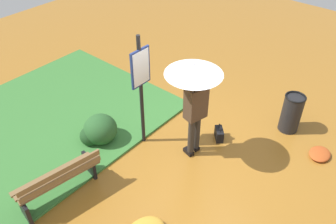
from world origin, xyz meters
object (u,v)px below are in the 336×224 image
at_px(info_sign_post, 141,80).
at_px(trash_bin, 291,113).
at_px(person_with_umbrella, 195,87).
at_px(handbag, 219,134).
at_px(park_bench, 59,181).

distance_m(info_sign_post, trash_bin, 3.18).
relative_size(person_with_umbrella, handbag, 5.53).
xyz_separation_m(person_with_umbrella, info_sign_post, (0.30, -0.95, -0.11)).
xyz_separation_m(info_sign_post, park_bench, (1.91, -0.09, -1.04)).
distance_m(person_with_umbrella, info_sign_post, 1.00).
height_order(handbag, park_bench, park_bench).
relative_size(person_with_umbrella, info_sign_post, 0.89).
bearing_deg(trash_bin, person_with_umbrella, -29.82).
bearing_deg(person_with_umbrella, info_sign_post, -72.17).
relative_size(handbag, park_bench, 0.26).
xyz_separation_m(handbag, trash_bin, (-1.19, 0.93, 0.29)).
bearing_deg(handbag, info_sign_post, -47.46).
xyz_separation_m(person_with_umbrella, trash_bin, (-1.90, 1.09, -1.13)).
distance_m(info_sign_post, handbag, 2.00).
bearing_deg(park_bench, info_sign_post, 177.26).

